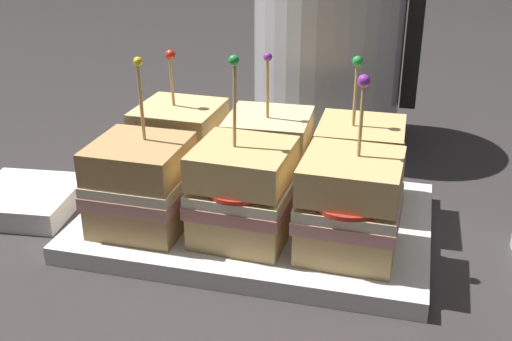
% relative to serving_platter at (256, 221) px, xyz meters
% --- Properties ---
extents(ground_plane, '(6.00, 6.00, 0.00)m').
position_rel_serving_platter_xyz_m(ground_plane, '(0.00, 0.00, -0.01)').
color(ground_plane, '#383333').
extents(serving_platter, '(0.35, 0.23, 0.02)m').
position_rel_serving_platter_xyz_m(serving_platter, '(0.00, 0.00, 0.00)').
color(serving_platter, white).
rests_on(serving_platter, ground_plane).
extents(sandwich_front_left, '(0.09, 0.09, 0.17)m').
position_rel_serving_platter_xyz_m(sandwich_front_left, '(-0.10, -0.05, 0.05)').
color(sandwich_front_left, tan).
rests_on(sandwich_front_left, serving_platter).
extents(sandwich_front_center, '(0.09, 0.09, 0.17)m').
position_rel_serving_platter_xyz_m(sandwich_front_center, '(0.00, -0.05, 0.05)').
color(sandwich_front_center, tan).
rests_on(sandwich_front_center, serving_platter).
extents(sandwich_front_right, '(0.09, 0.09, 0.16)m').
position_rel_serving_platter_xyz_m(sandwich_front_right, '(0.10, -0.05, 0.05)').
color(sandwich_front_right, tan).
rests_on(sandwich_front_right, serving_platter).
extents(sandwich_back_left, '(0.09, 0.09, 0.15)m').
position_rel_serving_platter_xyz_m(sandwich_back_left, '(-0.10, 0.05, 0.05)').
color(sandwich_back_left, '#DBB77A').
rests_on(sandwich_back_left, serving_platter).
extents(sandwich_back_center, '(0.09, 0.09, 0.16)m').
position_rel_serving_platter_xyz_m(sandwich_back_center, '(-0.00, 0.05, 0.05)').
color(sandwich_back_center, beige).
rests_on(sandwich_back_center, serving_platter).
extents(sandwich_back_right, '(0.09, 0.09, 0.16)m').
position_rel_serving_platter_xyz_m(sandwich_back_right, '(0.10, 0.05, 0.05)').
color(sandwich_back_right, tan).
rests_on(sandwich_back_right, serving_platter).
extents(kettle_steel, '(0.21, 0.19, 0.27)m').
position_rel_serving_platter_xyz_m(kettle_steel, '(0.03, 0.27, 0.11)').
color(kettle_steel, '#B7BABF').
rests_on(kettle_steel, ground_plane).
extents(napkin_stack, '(0.12, 0.12, 0.02)m').
position_rel_serving_platter_xyz_m(napkin_stack, '(-0.25, -0.02, 0.00)').
color(napkin_stack, white).
rests_on(napkin_stack, ground_plane).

